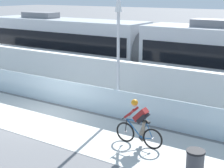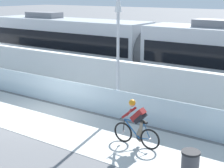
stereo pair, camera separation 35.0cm
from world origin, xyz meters
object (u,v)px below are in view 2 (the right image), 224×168
(lamp_post_antenna, at_px, (118,37))
(trash_bin, at_px, (190,168))
(tram, at_px, (148,53))
(cyclist_on_bike, at_px, (137,124))

(lamp_post_antenna, xyz_separation_m, trash_bin, (4.59, -3.40, -2.81))
(tram, distance_m, trash_bin, 10.06)
(tram, bearing_deg, trash_bin, -54.43)
(trash_bin, bearing_deg, tram, 125.57)
(lamp_post_antenna, distance_m, trash_bin, 6.37)
(tram, height_order, lamp_post_antenna, lamp_post_antenna)
(tram, relative_size, cyclist_on_bike, 12.75)
(cyclist_on_bike, xyz_separation_m, trash_bin, (2.41, -1.25, -0.30))
(tram, xyz_separation_m, lamp_post_antenna, (1.20, -4.70, 1.40))
(cyclist_on_bike, relative_size, trash_bin, 1.84)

